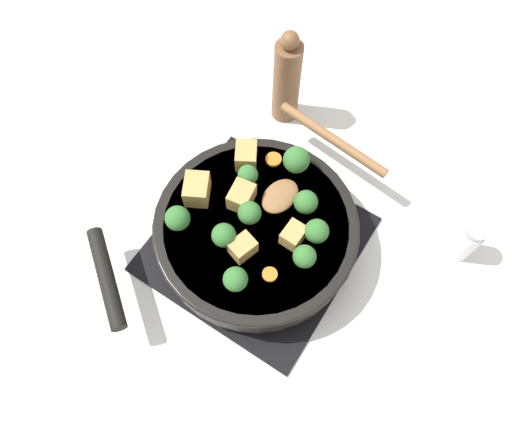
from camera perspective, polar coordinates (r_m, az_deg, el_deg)
ground_plane at (r=0.83m, az=-0.00°, el=-2.32°), size 2.40×2.40×0.00m
front_burner_grate at (r=0.82m, az=-0.00°, el=-2.00°), size 0.31×0.31×0.03m
skillet_pan at (r=0.78m, az=-0.16°, el=-0.77°), size 0.37×0.41×0.05m
wooden_spoon at (r=0.81m, az=6.10°, el=6.77°), size 0.21×0.19×0.02m
tofu_cube_center_large at (r=0.76m, az=-1.67°, el=3.17°), size 0.04×0.05×0.03m
tofu_cube_near_handle at (r=0.73m, az=-1.54°, el=-2.69°), size 0.04×0.04×0.03m
tofu_cube_east_chunk at (r=0.77m, az=-6.77°, el=3.96°), size 0.05×0.06×0.04m
tofu_cube_west_chunk at (r=0.80m, az=-1.14°, el=7.81°), size 0.05×0.05×0.03m
tofu_cube_back_piece at (r=0.74m, az=4.28°, el=-1.28°), size 0.03×0.04×0.03m
broccoli_floret_near_spoon at (r=0.77m, az=-0.94°, el=5.61°), size 0.03×0.03×0.04m
broccoli_floret_center_top at (r=0.73m, az=-3.70°, el=-1.31°), size 0.04×0.04×0.04m
broccoli_floret_east_rim at (r=0.75m, az=5.71°, el=2.48°), size 0.04×0.04×0.04m
broccoli_floret_west_rim at (r=0.70m, az=-2.37°, el=-6.33°), size 0.04×0.04×0.04m
broccoli_floret_north_edge at (r=0.72m, az=5.57°, el=-3.73°), size 0.03×0.03×0.04m
broccoli_floret_south_cluster at (r=0.74m, az=-8.95°, el=0.63°), size 0.04×0.04×0.05m
broccoli_floret_mid_floret at (r=0.79m, az=4.42°, el=7.43°), size 0.04×0.04×0.05m
broccoli_floret_small_inner at (r=0.73m, az=6.94°, el=-0.84°), size 0.04×0.04×0.04m
broccoli_floret_tall_stem at (r=0.74m, az=-0.85°, el=1.11°), size 0.04×0.04×0.04m
carrot_slice_orange_thin at (r=0.81m, az=2.02°, el=7.39°), size 0.03×0.03×0.01m
carrot_slice_near_center at (r=0.73m, az=1.59°, el=-5.78°), size 0.02×0.02×0.01m
pepper_mill at (r=0.90m, az=3.53°, el=16.14°), size 0.05×0.05×0.20m
salt_shaker at (r=0.86m, az=23.00°, el=-1.82°), size 0.04×0.04×0.09m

